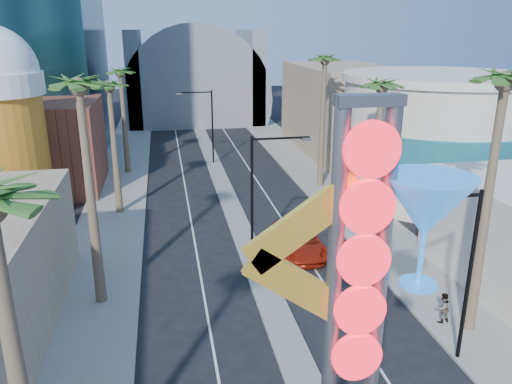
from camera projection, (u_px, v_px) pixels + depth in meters
name	position (u px, v px, depth m)	size (l,w,h in m)	color
sidewalk_west	(118.00, 193.00, 44.66)	(5.00, 100.00, 0.15)	gray
sidewalk_east	(322.00, 182.00, 47.99)	(5.00, 100.00, 0.15)	gray
median	(220.00, 178.00, 49.13)	(1.60, 84.00, 0.15)	gray
brick_filler_west	(43.00, 146.00, 45.10)	(10.00, 10.00, 8.00)	brown
filler_east	(342.00, 109.00, 59.73)	(10.00, 20.00, 10.00)	#967760
turquoise_building	(436.00, 136.00, 43.20)	(16.60, 16.60, 10.60)	beige
canopy	(194.00, 93.00, 79.56)	(22.00, 16.00, 22.00)	slate
neon_sign	(385.00, 278.00, 14.29)	(6.53, 2.60, 12.55)	gray
streetlight_0	(261.00, 185.00, 30.92)	(3.79, 0.25, 8.00)	black
streetlight_1	(207.00, 120.00, 53.14)	(3.79, 0.25, 8.00)	black
streetlight_2	(461.00, 263.00, 20.80)	(3.45, 0.25, 8.00)	black
palm_1	(80.00, 102.00, 23.65)	(2.40, 2.40, 12.70)	brown
palm_2	(109.00, 94.00, 37.15)	(2.40, 2.40, 11.20)	brown
palm_3	(121.00, 79.00, 48.35)	(2.40, 2.40, 11.20)	brown
palm_5	(503.00, 100.00, 21.07)	(2.40, 2.40, 13.20)	brown
palm_6	(381.00, 96.00, 32.69)	(2.40, 2.40, 11.70)	brown
palm_7	(325.00, 68.00, 43.62)	(2.40, 2.40, 12.70)	brown
red_pickup	(299.00, 240.00, 32.84)	(2.85, 6.17, 1.72)	#A41E0C
pedestrian_b	(443.00, 308.00, 24.74)	(0.77, 0.60, 1.58)	gray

